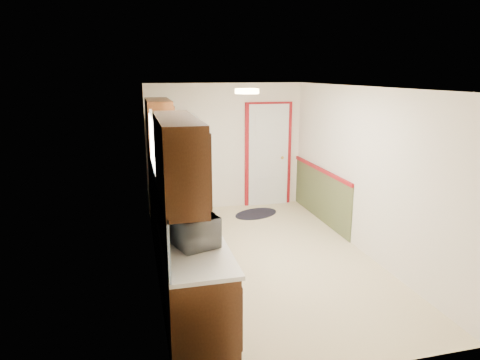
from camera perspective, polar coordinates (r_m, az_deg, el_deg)
room_shell at (r=5.87m, az=3.22°, el=0.46°), size 3.20×5.20×2.52m
kitchen_run at (r=5.47m, az=-8.43°, el=-4.97°), size 0.63×4.00×2.20m
back_wall_trim at (r=8.29m, az=5.23°, el=2.26°), size 1.12×2.30×2.08m
ceiling_fixture at (r=5.43m, az=0.94°, el=11.76°), size 0.30×0.30×0.06m
microwave at (r=4.25m, az=-6.46°, el=-5.95°), size 0.48×0.64×0.39m
refrigerator at (r=7.70m, az=-8.66°, el=1.57°), size 0.78×0.78×1.86m
rug at (r=8.07m, az=2.15°, el=-4.51°), size 1.04×0.88×0.01m
cooktop at (r=6.63m, az=-9.20°, el=-0.32°), size 0.51×0.61×0.02m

